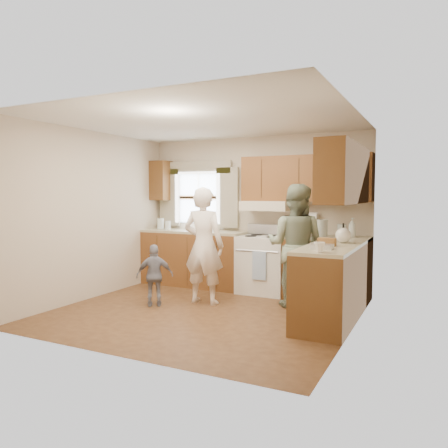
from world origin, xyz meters
The scene contains 6 objects.
room centered at (0.00, 0.00, 1.25)m, with size 3.80×3.80×3.80m.
kitchen_fixtures centered at (0.61, 1.08, 0.84)m, with size 3.80×2.25×2.15m.
stove centered at (0.30, 1.44, 0.47)m, with size 0.76×0.67×1.07m.
woman_left centered at (-0.23, 0.42, 0.83)m, with size 0.61×0.40×1.66m, color white.
woman_right centered at (0.98, 0.85, 0.85)m, with size 0.83×0.64×1.70m, color #1F3924.
child centered at (-0.77, -0.02, 0.43)m, with size 0.51×0.21×0.86m, color gray.
Camera 1 is at (2.76, -4.97, 1.57)m, focal length 35.00 mm.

